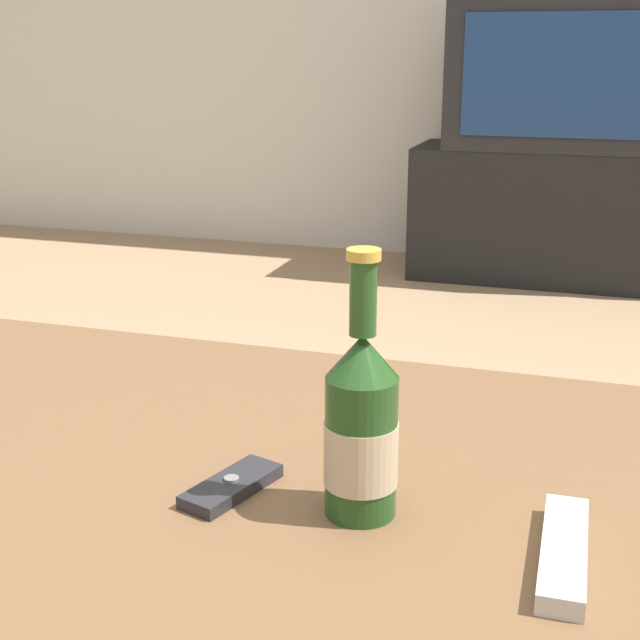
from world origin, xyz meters
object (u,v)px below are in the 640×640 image
Objects in this scene: beer_bottle at (361,427)px; remote_control at (564,552)px; television at (562,74)px; cell_phone at (232,486)px; tv_stand at (551,214)px.

beer_bottle is 0.22m from remote_control.
beer_bottle is at bearing 169.92° from remote_control.
television is 3.00× the size of beer_bottle.
tv_stand is at bearing 103.76° from cell_phone.
cell_phone is (-0.14, -0.00, -0.08)m from beer_bottle.
television is 6.35× the size of cell_phone.
television is at bearing 103.76° from cell_phone.
cell_phone is 0.34m from remote_control.
remote_control is (0.18, -2.80, 0.19)m from tv_stand.
beer_bottle is at bearing 17.36° from cell_phone.
tv_stand is 2.78m from cell_phone.
cell_phone is at bearing -93.18° from tv_stand.
cell_phone is (-0.15, -2.76, -0.34)m from television.
tv_stand is 5.85× the size of remote_control.
tv_stand is 2.78m from beer_bottle.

